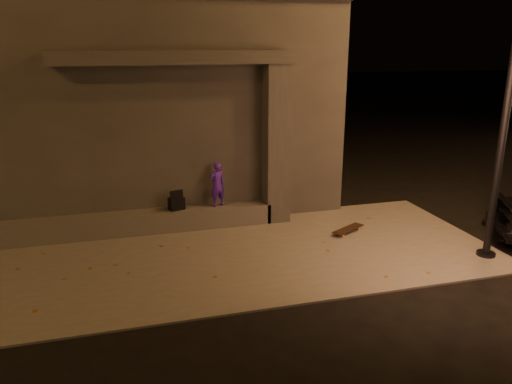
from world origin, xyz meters
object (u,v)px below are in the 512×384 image
object	(u,v)px
skateboarder	(217,184)
skateboard	(348,229)
column	(276,145)
backpack	(177,203)

from	to	relation	value
skateboarder	skateboard	distance (m)	3.09
column	skateboard	world-z (taller)	column
skateboarder	skateboard	xyz separation A→B (m)	(2.67, -1.28, -0.88)
skateboarder	backpack	size ratio (longest dim) A/B	2.18
column	skateboard	distance (m)	2.49
skateboarder	backpack	bearing A→B (deg)	-18.85
skateboarder	backpack	distance (m)	1.00
column	skateboarder	world-z (taller)	column
column	backpack	bearing A→B (deg)	180.00
skateboarder	skateboard	size ratio (longest dim) A/B	1.15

